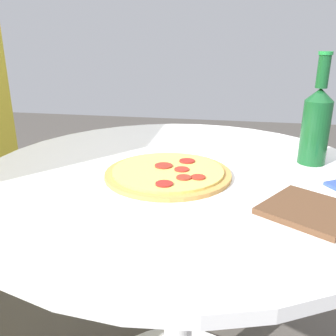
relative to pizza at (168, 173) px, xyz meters
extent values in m
cylinder|color=white|center=(0.04, -0.02, -0.40)|extent=(0.08, 0.08, 0.73)
cylinder|color=white|center=(0.04, -0.02, -0.02)|extent=(1.01, 1.01, 0.02)
cylinder|color=#C68E47|center=(0.00, 0.00, 0.00)|extent=(0.30, 0.30, 0.01)
cylinder|color=#EACC60|center=(0.00, 0.00, 0.01)|extent=(0.27, 0.27, 0.01)
cylinder|color=maroon|center=(-0.09, -0.01, 0.01)|extent=(0.04, 0.04, 0.00)
cylinder|color=#A72B20|center=(0.00, -0.03, 0.01)|extent=(0.04, 0.04, 0.00)
cylinder|color=maroon|center=(0.07, -0.04, 0.01)|extent=(0.04, 0.04, 0.00)
cylinder|color=maroon|center=(-0.05, -0.04, 0.01)|extent=(0.03, 0.03, 0.00)
cylinder|color=maroon|center=(0.02, 0.02, 0.01)|extent=(0.04, 0.04, 0.00)
cylinder|color=#A92B1D|center=(-0.04, -0.08, 0.01)|extent=(0.03, 0.03, 0.00)
cylinder|color=#144C23|center=(0.16, -0.36, 0.07)|extent=(0.07, 0.07, 0.16)
cone|color=#144C23|center=(0.16, -0.36, 0.17)|extent=(0.07, 0.07, 0.03)
cylinder|color=#144C23|center=(0.16, -0.36, 0.23)|extent=(0.03, 0.03, 0.08)
cylinder|color=#1E8438|center=(0.16, -0.36, 0.27)|extent=(0.03, 0.03, 0.01)
cube|color=brown|center=(-0.15, -0.30, 0.00)|extent=(0.22, 0.22, 0.01)
camera|label=1|loc=(-0.83, -0.15, 0.32)|focal=40.00mm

